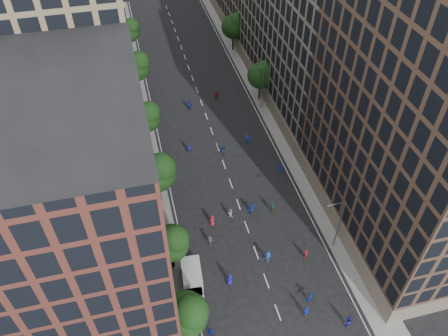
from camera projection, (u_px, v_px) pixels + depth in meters
name	position (u px, v px, depth m)	size (l,w,h in m)	color
ground	(212.00, 133.00, 77.73)	(240.00, 240.00, 0.00)	black
sidewalk_left	(140.00, 118.00, 80.84)	(4.00, 105.00, 0.15)	slate
sidewalk_right	(264.00, 99.00, 85.04)	(4.00, 105.00, 0.15)	slate
bldg_left_a	(90.00, 223.00, 43.70)	(14.00, 22.00, 30.00)	#542820
bldg_left_b	(82.00, 79.00, 59.15)	(14.00, 26.00, 34.00)	#857357
bldg_left_c	(84.00, 26.00, 77.35)	(14.00, 20.00, 28.00)	#542820
bldg_right_a	(415.00, 119.00, 51.09)	(14.00, 30.00, 36.00)	#4E3729
bldg_right_b	(317.00, 23.00, 72.46)	(14.00, 28.00, 33.00)	#6B6358
tree_left_0	(187.00, 314.00, 46.34)	(5.20, 5.20, 8.83)	black
tree_left_1	(172.00, 242.00, 53.63)	(4.80, 4.80, 8.21)	black
tree_left_2	(158.00, 171.00, 61.48)	(5.60, 5.60, 9.45)	black
tree_left_3	(147.00, 116.00, 71.68)	(5.00, 5.00, 8.58)	black
tree_left_4	(137.00, 65.00, 82.70)	(5.40, 5.40, 9.08)	black
tree_left_5	(129.00, 30.00, 94.22)	(4.80, 4.80, 8.33)	black
tree_right_a	(262.00, 74.00, 81.34)	(5.00, 5.00, 8.39)	black
tree_right_b	(234.00, 25.00, 95.14)	(5.20, 5.20, 8.83)	black
streetlamp_near	(338.00, 222.00, 56.34)	(2.64, 0.22, 9.06)	#595B60
streetlamp_far	(261.00, 85.00, 79.48)	(2.64, 0.22, 9.06)	#595B60
cargo_van	(192.00, 279.00, 54.42)	(2.95, 5.61, 2.89)	#BCBCBF
skater_0	(230.00, 280.00, 55.05)	(0.91, 0.60, 1.87)	#1D16B6
skater_1	(306.00, 311.00, 51.91)	(0.69, 0.45, 1.89)	navy
skater_2	(347.00, 322.00, 51.04)	(0.88, 0.68, 1.80)	#1614A6
skater_3	(268.00, 257.00, 57.48)	(1.23, 0.71, 1.90)	#13419C
skater_4	(211.00, 332.00, 50.21)	(0.94, 0.39, 1.61)	#151EAA
skater_5	(310.00, 298.00, 53.38)	(1.44, 0.46, 1.55)	#153BAB
skater_6	(212.00, 221.00, 61.95)	(0.93, 0.61, 1.91)	#A31B31
skater_7	(306.00, 254.00, 57.96)	(0.62, 0.41, 1.71)	maroon
skater_8	(230.00, 213.00, 63.11)	(0.81, 0.63, 1.66)	beige
skater_9	(210.00, 241.00, 59.52)	(1.08, 0.62, 1.67)	#38373C
skater_10	(272.00, 208.00, 63.73)	(1.10, 0.46, 1.87)	#1E6633
skater_11	(252.00, 209.00, 63.54)	(1.73, 0.55, 1.86)	#1645BA
skater_12	(281.00, 169.00, 69.92)	(0.75, 0.49, 1.54)	#1420A8
skater_13	(189.00, 148.00, 73.39)	(0.63, 0.41, 1.72)	#13179D
skater_14	(223.00, 151.00, 73.05)	(0.78, 0.61, 1.60)	navy
skater_15	(247.00, 140.00, 74.82)	(1.17, 0.67, 1.81)	#142FA5
skater_16	(190.00, 106.00, 81.96)	(1.13, 0.47, 1.93)	#1421AA
skater_17	(216.00, 95.00, 84.72)	(1.65, 0.52, 1.78)	maroon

